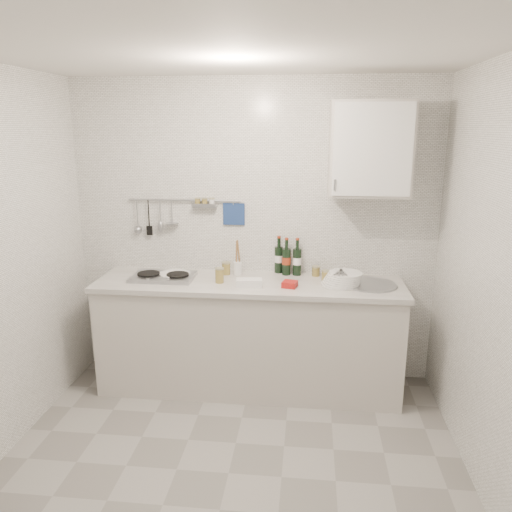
{
  "coord_description": "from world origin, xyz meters",
  "views": [
    {
      "loc": [
        0.46,
        -2.66,
        2.11
      ],
      "look_at": [
        0.08,
        0.9,
        1.18
      ],
      "focal_mm": 35.0,
      "sensor_mm": 36.0,
      "label": 1
    }
  ],
  "objects": [
    {
      "name": "jar_a",
      "position": [
        -0.21,
        1.27,
        0.97
      ],
      "size": [
        0.07,
        0.07,
        0.1
      ],
      "rotation": [
        0.0,
        0.0,
        -0.25
      ],
      "color": "olive",
      "rests_on": "counter"
    },
    {
      "name": "ceiling",
      "position": [
        0.0,
        0.0,
        2.5
      ],
      "size": [
        3.0,
        3.0,
        0.0
      ],
      "primitive_type": "plane",
      "rotation": [
        3.14,
        0.0,
        0.0
      ],
      "color": "silver",
      "rests_on": "back_wall"
    },
    {
      "name": "jar_b",
      "position": [
        0.53,
        1.31,
        0.96
      ],
      "size": [
        0.07,
        0.07,
        0.08
      ],
      "rotation": [
        0.0,
        0.0,
        -0.26
      ],
      "color": "olive",
      "rests_on": "counter"
    },
    {
      "name": "counter",
      "position": [
        0.01,
        1.1,
        0.43
      ],
      "size": [
        2.44,
        0.64,
        0.96
      ],
      "color": "#B9B3AB",
      "rests_on": "floor"
    },
    {
      "name": "jar_c",
      "position": [
        0.6,
        1.19,
        0.96
      ],
      "size": [
        0.06,
        0.06,
        0.08
      ],
      "rotation": [
        0.0,
        0.0,
        0.41
      ],
      "color": "olive",
      "rests_on": "counter"
    },
    {
      "name": "back_wall",
      "position": [
        0.0,
        1.4,
        1.25
      ],
      "size": [
        3.0,
        0.02,
        2.5
      ],
      "primitive_type": "cube",
      "color": "silver",
      "rests_on": "floor"
    },
    {
      "name": "wall_right",
      "position": [
        1.5,
        0.0,
        1.25
      ],
      "size": [
        0.02,
        2.8,
        2.5
      ],
      "primitive_type": "cube",
      "color": "silver",
      "rests_on": "floor"
    },
    {
      "name": "utensil_crock",
      "position": [
        -0.12,
        1.28,
        0.99
      ],
      "size": [
        0.07,
        0.07,
        0.3
      ],
      "rotation": [
        0.0,
        0.0,
        -0.38
      ],
      "color": "white",
      "rests_on": "counter"
    },
    {
      "name": "wall_cabinet",
      "position": [
        0.9,
        1.22,
        1.95
      ],
      "size": [
        0.6,
        0.38,
        0.7
      ],
      "color": "#B9B3AB",
      "rests_on": "back_wall"
    },
    {
      "name": "strawberry_punnet",
      "position": [
        0.33,
        0.99,
        0.94
      ],
      "size": [
        0.13,
        0.13,
        0.04
      ],
      "primitive_type": "cube",
      "rotation": [
        0.0,
        0.0,
        -0.23
      ],
      "color": "red",
      "rests_on": "counter"
    },
    {
      "name": "plate_stack_sink",
      "position": [
        0.73,
        1.09,
        0.97
      ],
      "size": [
        0.32,
        0.3,
        0.11
      ],
      "rotation": [
        0.0,
        0.0,
        -0.08
      ],
      "color": "white",
      "rests_on": "counter"
    },
    {
      "name": "wall_rail",
      "position": [
        -0.6,
        1.37,
        1.43
      ],
      "size": [
        0.98,
        0.09,
        0.34
      ],
      "color": "#93969B",
      "rests_on": "back_wall"
    },
    {
      "name": "floor",
      "position": [
        0.0,
        0.0,
        0.0
      ],
      "size": [
        3.0,
        3.0,
        0.0
      ],
      "primitive_type": "plane",
      "color": "slate",
      "rests_on": "ground"
    },
    {
      "name": "jar_d",
      "position": [
        -0.23,
        1.04,
        0.98
      ],
      "size": [
        0.07,
        0.07,
        0.12
      ],
      "rotation": [
        0.0,
        0.0,
        0.15
      ],
      "color": "olive",
      "rests_on": "counter"
    },
    {
      "name": "wine_bottles",
      "position": [
        0.29,
        1.34,
        1.07
      ],
      "size": [
        0.23,
        0.13,
        0.31
      ],
      "rotation": [
        0.0,
        0.0,
        -0.35
      ],
      "color": "black",
      "rests_on": "counter"
    },
    {
      "name": "butter_dish",
      "position": [
        0.02,
        0.97,
        0.95
      ],
      "size": [
        0.21,
        0.12,
        0.06
      ],
      "primitive_type": "cube",
      "rotation": [
        0.0,
        0.0,
        0.12
      ],
      "color": "white",
      "rests_on": "counter"
    },
    {
      "name": "plate_stack_hob",
      "position": [
        -0.62,
        1.14,
        0.94
      ],
      "size": [
        0.26,
        0.26,
        0.04
      ],
      "rotation": [
        0.0,
        0.0,
        -0.42
      ],
      "color": "#5184B8",
      "rests_on": "counter"
    }
  ]
}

